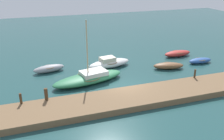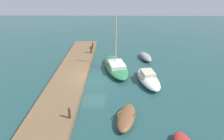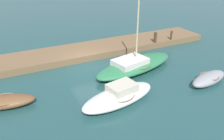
# 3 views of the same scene
# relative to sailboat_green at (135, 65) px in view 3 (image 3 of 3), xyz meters

# --- Properties ---
(ground_plane) EXTENTS (84.00, 84.00, 0.00)m
(ground_plane) POSITION_rel_sailboat_green_xyz_m (2.84, -2.45, -0.47)
(ground_plane) COLOR #234C4C
(dock_platform) EXTENTS (25.52, 3.47, 0.53)m
(dock_platform) POSITION_rel_sailboat_green_xyz_m (2.84, -4.83, -0.21)
(dock_platform) COLOR brown
(dock_platform) RESTS_ON ground_plane
(sailboat_green) EXTENTS (7.47, 3.83, 6.02)m
(sailboat_green) POSITION_rel_sailboat_green_xyz_m (0.00, 0.00, 0.00)
(sailboat_green) COLOR #2D7A4C
(sailboat_green) RESTS_ON ground_plane
(motorboat_white) EXTENTS (5.12, 2.63, 1.18)m
(motorboat_white) POSITION_rel_sailboat_green_xyz_m (3.12, 3.30, 0.01)
(motorboat_white) COLOR white
(motorboat_white) RESTS_ON ground_plane
(rowboat_brown) EXTENTS (3.55, 1.99, 0.66)m
(rowboat_brown) POSITION_rel_sailboat_green_xyz_m (9.15, 0.75, -0.13)
(rowboat_brown) COLOR brown
(rowboat_brown) RESTS_ON ground_plane
(rowboat_grey) EXTENTS (3.46, 1.75, 0.74)m
(rowboat_grey) POSITION_rel_sailboat_green_xyz_m (-3.39, 3.97, -0.10)
(rowboat_grey) COLOR #939399
(rowboat_grey) RESTS_ON ground_plane
(mooring_post_west) EXTENTS (0.19, 0.19, 0.86)m
(mooring_post_west) POSITION_rel_sailboat_green_xyz_m (-6.17, -3.34, 0.49)
(mooring_post_west) COLOR #47331E
(mooring_post_west) RESTS_ON dock_platform
(mooring_post_mid_west) EXTENTS (0.28, 0.28, 0.98)m
(mooring_post_mid_west) POSITION_rel_sailboat_green_xyz_m (-4.26, -3.34, 0.55)
(mooring_post_mid_west) COLOR #47331E
(mooring_post_mid_west) RESTS_ON dock_platform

